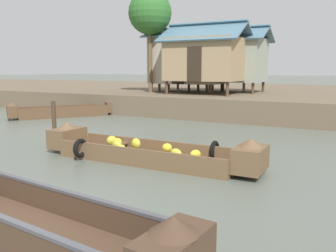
% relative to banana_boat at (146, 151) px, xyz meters
% --- Properties ---
extents(ground_plane, '(300.00, 300.00, 0.00)m').
position_rel_banana_boat_xyz_m(ground_plane, '(0.47, 5.37, -0.29)').
color(ground_plane, '#596056').
extents(riverbank_strip, '(160.00, 20.00, 1.07)m').
position_rel_banana_boat_xyz_m(riverbank_strip, '(0.47, 17.53, 0.25)').
color(riverbank_strip, brown).
rests_on(riverbank_strip, ground).
extents(banana_boat, '(6.20, 1.97, 0.88)m').
position_rel_banana_boat_xyz_m(banana_boat, '(0.00, 0.00, 0.00)').
color(banana_boat, brown).
rests_on(banana_boat, ground).
extents(viewer_boat, '(6.76, 1.75, 0.89)m').
position_rel_banana_boat_xyz_m(viewer_boat, '(0.16, -4.40, -0.01)').
color(viewer_boat, '#473323').
rests_on(viewer_boat, ground).
extents(cargo_boat_upstream, '(3.86, 4.91, 0.88)m').
position_rel_banana_boat_xyz_m(cargo_boat_upstream, '(-8.59, 5.78, 0.00)').
color(cargo_boat_upstream, brown).
rests_on(cargo_boat_upstream, ground).
extents(stilt_house_left, '(4.96, 3.17, 3.93)m').
position_rel_banana_boat_xyz_m(stilt_house_left, '(-4.57, 12.38, 2.80)').
color(stilt_house_left, '#4C3826').
rests_on(stilt_house_left, riverbank_strip).
extents(stilt_house_mid_left, '(4.28, 3.48, 3.91)m').
position_rel_banana_boat_xyz_m(stilt_house_mid_left, '(-4.55, 12.88, 2.86)').
color(stilt_house_mid_left, '#4C3826').
rests_on(stilt_house_mid_left, riverbank_strip).
extents(stilt_house_mid_right, '(4.63, 3.84, 3.97)m').
position_rel_banana_boat_xyz_m(stilt_house_mid_right, '(-2.82, 11.13, 2.77)').
color(stilt_house_mid_right, '#4C3826').
rests_on(stilt_house_mid_right, riverbank_strip).
extents(stilt_house_right, '(4.46, 3.32, 3.92)m').
position_rel_banana_boat_xyz_m(stilt_house_right, '(-2.09, 13.44, 2.76)').
color(stilt_house_right, '#4C3826').
rests_on(stilt_house_right, riverbank_strip).
extents(palm_tree_near, '(2.56, 2.56, 5.95)m').
position_rel_banana_boat_xyz_m(palm_tree_near, '(-6.32, 10.81, 5.42)').
color(palm_tree_near, brown).
rests_on(palm_tree_near, riverbank_strip).
extents(mooring_post, '(0.14, 0.14, 1.41)m').
position_rel_banana_boat_xyz_m(mooring_post, '(-3.91, 0.59, 0.42)').
color(mooring_post, '#423323').
rests_on(mooring_post, ground).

